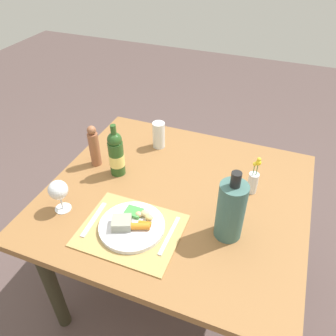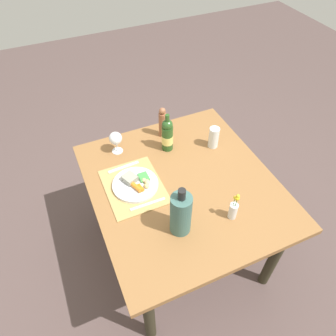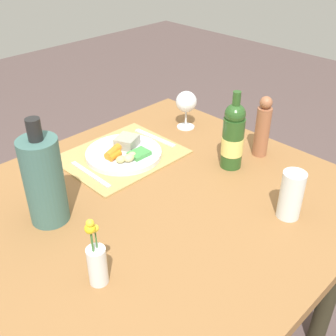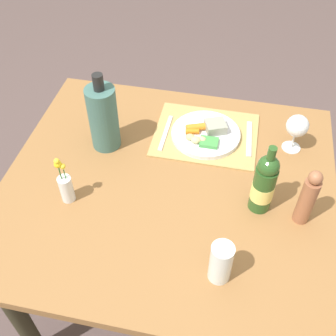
{
  "view_description": "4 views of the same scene",
  "coord_description": "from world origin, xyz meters",
  "px_view_note": "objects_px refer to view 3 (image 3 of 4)",
  "views": [
    {
      "loc": [
        0.37,
        -1.07,
        1.79
      ],
      "look_at": [
        -0.06,
        0.04,
        0.85
      ],
      "focal_mm": 35.47,
      "sensor_mm": 36.0,
      "label": 1
    },
    {
      "loc": [
        1.08,
        -0.58,
        2.17
      ],
      "look_at": [
        -0.1,
        -0.06,
        0.81
      ],
      "focal_mm": 33.52,
      "sensor_mm": 36.0,
      "label": 2
    },
    {
      "loc": [
        0.7,
        0.75,
        1.51
      ],
      "look_at": [
        -0.04,
        0.01,
        0.85
      ],
      "focal_mm": 44.22,
      "sensor_mm": 36.0,
      "label": 3
    },
    {
      "loc": [
        -0.2,
        0.95,
        1.86
      ],
      "look_at": [
        -0.0,
        0.02,
        0.85
      ],
      "focal_mm": 44.3,
      "sensor_mm": 36.0,
      "label": 4
    }
  ],
  "objects_px": {
    "wine_glass": "(186,103)",
    "flower_vase": "(97,261)",
    "pepper_mill": "(263,128)",
    "wine_bottle": "(233,137)",
    "cooler_bottle": "(44,180)",
    "water_tumbler": "(291,198)",
    "dining_table": "(156,225)",
    "fork": "(155,138)",
    "dinner_plate": "(124,152)",
    "knife": "(90,174)"
  },
  "relations": [
    {
      "from": "wine_glass",
      "to": "water_tumbler",
      "type": "relative_size",
      "value": 1.05
    },
    {
      "from": "dining_table",
      "to": "water_tumbler",
      "type": "height_order",
      "value": "water_tumbler"
    },
    {
      "from": "flower_vase",
      "to": "wine_bottle",
      "type": "distance_m",
      "value": 0.65
    },
    {
      "from": "pepper_mill",
      "to": "water_tumbler",
      "type": "distance_m",
      "value": 0.36
    },
    {
      "from": "dining_table",
      "to": "water_tumbler",
      "type": "distance_m",
      "value": 0.43
    },
    {
      "from": "pepper_mill",
      "to": "dining_table",
      "type": "bearing_deg",
      "value": -7.91
    },
    {
      "from": "fork",
      "to": "water_tumbler",
      "type": "height_order",
      "value": "water_tumbler"
    },
    {
      "from": "flower_vase",
      "to": "dining_table",
      "type": "bearing_deg",
      "value": -156.48
    },
    {
      "from": "water_tumbler",
      "to": "cooler_bottle",
      "type": "bearing_deg",
      "value": -43.84
    },
    {
      "from": "pepper_mill",
      "to": "water_tumbler",
      "type": "height_order",
      "value": "pepper_mill"
    },
    {
      "from": "dining_table",
      "to": "fork",
      "type": "height_order",
      "value": "fork"
    },
    {
      "from": "dining_table",
      "to": "dinner_plate",
      "type": "bearing_deg",
      "value": -110.01
    },
    {
      "from": "dinner_plate",
      "to": "water_tumbler",
      "type": "height_order",
      "value": "water_tumbler"
    },
    {
      "from": "flower_vase",
      "to": "wine_glass",
      "type": "bearing_deg",
      "value": -151.11
    },
    {
      "from": "wine_glass",
      "to": "flower_vase",
      "type": "xyz_separation_m",
      "value": [
        0.75,
        0.41,
        -0.04
      ]
    },
    {
      "from": "dining_table",
      "to": "knife",
      "type": "bearing_deg",
      "value": -75.87
    },
    {
      "from": "dining_table",
      "to": "wine_glass",
      "type": "distance_m",
      "value": 0.55
    },
    {
      "from": "pepper_mill",
      "to": "wine_bottle",
      "type": "xyz_separation_m",
      "value": [
        0.14,
        -0.03,
        0.01
      ]
    },
    {
      "from": "flower_vase",
      "to": "water_tumbler",
      "type": "xyz_separation_m",
      "value": [
        -0.54,
        0.19,
        -0.0
      ]
    },
    {
      "from": "dinner_plate",
      "to": "cooler_bottle",
      "type": "relative_size",
      "value": 0.85
    },
    {
      "from": "dinner_plate",
      "to": "flower_vase",
      "type": "bearing_deg",
      "value": 44.12
    },
    {
      "from": "wine_glass",
      "to": "water_tumbler",
      "type": "height_order",
      "value": "wine_glass"
    },
    {
      "from": "cooler_bottle",
      "to": "water_tumbler",
      "type": "distance_m",
      "value": 0.69
    },
    {
      "from": "cooler_bottle",
      "to": "wine_bottle",
      "type": "xyz_separation_m",
      "value": [
        -0.6,
        0.19,
        -0.02
      ]
    },
    {
      "from": "flower_vase",
      "to": "knife",
      "type": "bearing_deg",
      "value": -123.45
    },
    {
      "from": "cooler_bottle",
      "to": "flower_vase",
      "type": "bearing_deg",
      "value": 81.03
    },
    {
      "from": "knife",
      "to": "water_tumbler",
      "type": "xyz_separation_m",
      "value": [
        -0.28,
        0.58,
        0.06
      ]
    },
    {
      "from": "dining_table",
      "to": "water_tumbler",
      "type": "xyz_separation_m",
      "value": [
        -0.22,
        0.33,
        0.16
      ]
    },
    {
      "from": "dinner_plate",
      "to": "fork",
      "type": "distance_m",
      "value": 0.17
    },
    {
      "from": "dining_table",
      "to": "wine_bottle",
      "type": "relative_size",
      "value": 4.31
    },
    {
      "from": "wine_glass",
      "to": "water_tumbler",
      "type": "xyz_separation_m",
      "value": [
        0.21,
        0.6,
        -0.04
      ]
    },
    {
      "from": "cooler_bottle",
      "to": "pepper_mill",
      "type": "relative_size",
      "value": 1.42
    },
    {
      "from": "dinner_plate",
      "to": "cooler_bottle",
      "type": "xyz_separation_m",
      "value": [
        0.37,
        0.11,
        0.11
      ]
    },
    {
      "from": "fork",
      "to": "wine_bottle",
      "type": "height_order",
      "value": "wine_bottle"
    },
    {
      "from": "dining_table",
      "to": "cooler_bottle",
      "type": "distance_m",
      "value": 0.39
    },
    {
      "from": "dinner_plate",
      "to": "wine_bottle",
      "type": "bearing_deg",
      "value": 126.5
    },
    {
      "from": "dining_table",
      "to": "dinner_plate",
      "type": "height_order",
      "value": "dinner_plate"
    },
    {
      "from": "water_tumbler",
      "to": "fork",
      "type": "bearing_deg",
      "value": -94.17
    },
    {
      "from": "wine_glass",
      "to": "pepper_mill",
      "type": "height_order",
      "value": "pepper_mill"
    },
    {
      "from": "wine_glass",
      "to": "flower_vase",
      "type": "height_order",
      "value": "flower_vase"
    },
    {
      "from": "knife",
      "to": "cooler_bottle",
      "type": "distance_m",
      "value": 0.27
    },
    {
      "from": "knife",
      "to": "pepper_mill",
      "type": "xyz_separation_m",
      "value": [
        -0.52,
        0.31,
        0.1
      ]
    },
    {
      "from": "dinner_plate",
      "to": "fork",
      "type": "bearing_deg",
      "value": -173.32
    },
    {
      "from": "dining_table",
      "to": "dinner_plate",
      "type": "xyz_separation_m",
      "value": [
        -0.1,
        -0.27,
        0.12
      ]
    },
    {
      "from": "dinner_plate",
      "to": "flower_vase",
      "type": "relative_size",
      "value": 1.39
    },
    {
      "from": "knife",
      "to": "pepper_mill",
      "type": "distance_m",
      "value": 0.62
    },
    {
      "from": "wine_bottle",
      "to": "water_tumbler",
      "type": "bearing_deg",
      "value": 70.69
    },
    {
      "from": "flower_vase",
      "to": "pepper_mill",
      "type": "height_order",
      "value": "pepper_mill"
    },
    {
      "from": "fork",
      "to": "water_tumbler",
      "type": "xyz_separation_m",
      "value": [
        0.04,
        0.61,
        0.06
      ]
    },
    {
      "from": "knife",
      "to": "pepper_mill",
      "type": "bearing_deg",
      "value": 149.54
    }
  ]
}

